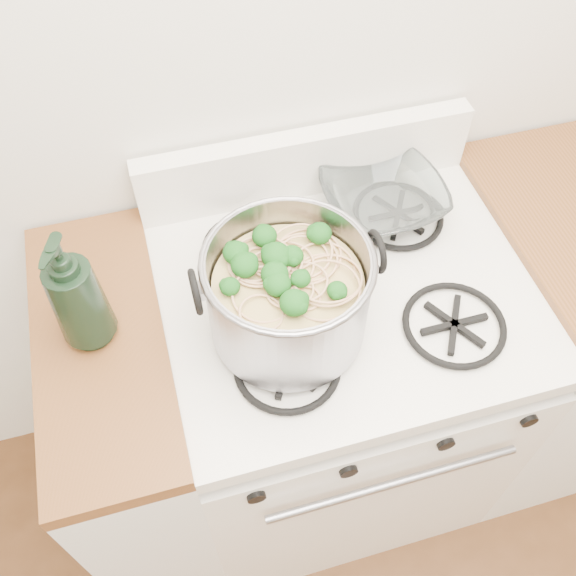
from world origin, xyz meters
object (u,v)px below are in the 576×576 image
at_px(gas_range, 334,393).
at_px(spatula, 332,266).
at_px(stock_pot, 288,296).
at_px(bottle, 75,292).
at_px(glass_bowl, 382,203).

bearing_deg(gas_range, spatula, 116.94).
xyz_separation_m(gas_range, spatula, (-0.02, 0.04, 0.50)).
relative_size(gas_range, stock_pot, 2.74).
bearing_deg(stock_pot, gas_range, 23.90).
bearing_deg(spatula, stock_pot, -107.70).
distance_m(stock_pot, bottle, 0.38).
distance_m(spatula, bottle, 0.51).
relative_size(spatula, bottle, 1.15).
bearing_deg(glass_bowl, stock_pot, -139.32).
height_order(gas_range, glass_bowl, glass_bowl).
relative_size(stock_pot, spatula, 1.09).
xyz_separation_m(spatula, bottle, (-0.49, -0.02, 0.12)).
height_order(stock_pot, bottle, bottle).
bearing_deg(bottle, stock_pot, 9.94).
xyz_separation_m(gas_range, bottle, (-0.51, 0.02, 0.62)).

